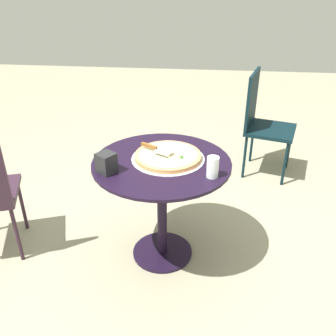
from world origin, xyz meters
TOP-DOWN VIEW (x-y plane):
  - ground_plane at (0.00, 0.00)m, footprint 10.00×10.00m
  - patio_table at (0.00, 0.00)m, footprint 0.81×0.81m
  - pizza_on_tray at (0.03, 0.03)m, footprint 0.43×0.43m
  - pizza_server at (-0.04, 0.05)m, footprint 0.21×0.14m
  - drinking_cup at (0.29, -0.15)m, footprint 0.06×0.06m
  - napkin_dispenser at (-0.28, -0.16)m, footprint 0.12×0.12m
  - patio_chair_near at (0.73, 1.21)m, footprint 0.50×0.50m

SIDE VIEW (x-z plane):
  - ground_plane at x=0.00m, z-range 0.00..0.00m
  - patio_chair_near at x=0.73m, z-range 0.06..0.97m
  - patio_table at x=0.00m, z-range 0.18..0.87m
  - pizza_on_tray at x=0.03m, z-range 0.68..0.73m
  - pizza_server at x=-0.04m, z-range 0.73..0.75m
  - napkin_dispenser at x=-0.28m, z-range 0.69..0.80m
  - drinking_cup at x=0.29m, z-range 0.69..0.80m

